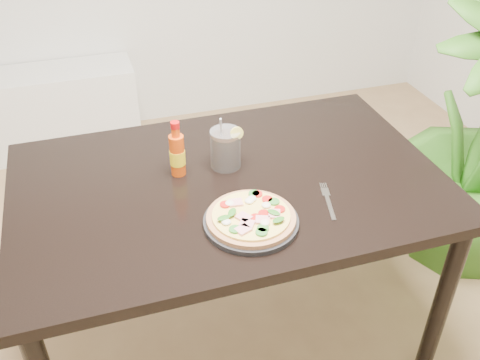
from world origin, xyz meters
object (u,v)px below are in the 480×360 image
object	(u,v)px
plate	(251,222)
fork	(328,200)
pizza	(251,217)
media_console	(17,115)
cola_cup	(226,149)
hot_sauce_bottle	(177,154)
dining_table	(229,200)

from	to	relation	value
plate	fork	distance (m)	0.27
pizza	media_console	bearing A→B (deg)	112.80
plate	pizza	bearing A→B (deg)	14.89
cola_cup	media_console	distance (m)	1.90
plate	cola_cup	size ratio (longest dim) A/B	1.46
pizza	hot_sauce_bottle	bearing A→B (deg)	114.64
dining_table	hot_sauce_bottle	bearing A→B (deg)	149.97
media_console	plate	bearing A→B (deg)	-67.21
plate	fork	bearing A→B (deg)	7.83
dining_table	plate	world-z (taller)	plate
cola_cup	fork	xyz separation A→B (m)	(0.25, -0.29, -0.06)
pizza	hot_sauce_bottle	xyz separation A→B (m)	(-0.15, 0.32, 0.05)
plate	fork	size ratio (longest dim) A/B	1.50
cola_cup	fork	world-z (taller)	cola_cup
plate	fork	world-z (taller)	plate
dining_table	media_console	bearing A→B (deg)	115.63
dining_table	fork	size ratio (longest dim) A/B	7.51
cola_cup	fork	distance (m)	0.38
hot_sauce_bottle	fork	distance (m)	0.51
dining_table	fork	xyz separation A→B (m)	(0.26, -0.20, 0.09)
media_console	hot_sauce_bottle	bearing A→B (deg)	-67.57
hot_sauce_bottle	media_console	xyz separation A→B (m)	(-0.67, 1.61, -0.58)
pizza	cola_cup	bearing A→B (deg)	87.12
media_console	dining_table	bearing A→B (deg)	-64.37
plate	media_console	bearing A→B (deg)	112.79
hot_sauce_bottle	media_console	distance (m)	1.84
plate	media_console	world-z (taller)	plate
plate	dining_table	bearing A→B (deg)	89.39
dining_table	plate	bearing A→B (deg)	-90.61
dining_table	cola_cup	size ratio (longest dim) A/B	7.28
plate	cola_cup	xyz separation A→B (m)	(0.02, 0.32, 0.06)
dining_table	cola_cup	xyz separation A→B (m)	(0.01, 0.09, 0.15)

